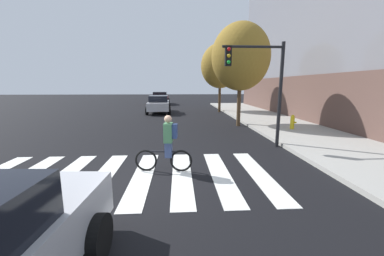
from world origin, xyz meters
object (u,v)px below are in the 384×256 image
Objects in this scene: traffic_light_near at (261,77)px; fire_hydrant at (292,122)px; street_tree_near at (241,57)px; sedan_far at (160,98)px; cyclist at (167,144)px; sedan_mid at (159,104)px; street_tree_mid at (220,66)px.

traffic_light_near is 4.93m from fire_hydrant.
fire_hydrant is 4.88m from street_tree_near.
sedan_far reaches higher than fire_hydrant.
cyclist is 8.75m from fire_hydrant.
street_tree_mid is at bearing 3.83° from sedan_mid.
fire_hydrant is (8.12, -9.37, -0.29)m from sedan_mid.
traffic_light_near is at bearing -95.52° from street_tree_near.
street_tree_near reaches higher than cyclist.
street_tree_mid reaches higher than sedan_far.
sedan_far is 2.83× the size of cyclist.
street_tree_mid is (6.32, -9.38, 3.44)m from sedan_far.
fire_hydrant is at bearing -65.55° from sedan_far.
cyclist is (2.08, -24.84, -0.02)m from sedan_far.
street_tree_mid is at bearing 87.16° from traffic_light_near.
traffic_light_near is at bearing -133.97° from fire_hydrant.
cyclist reaches higher than fire_hydrant.
sedan_mid is 0.74× the size of street_tree_mid.
cyclist is at bearing -105.34° from street_tree_mid.
sedan_far is at bearing 94.78° from cyclist.
street_tree_near is at bearing 61.96° from cyclist.
cyclist is 0.27× the size of street_tree_near.
street_tree_near reaches higher than traffic_light_near.
sedan_mid is 15.16m from cyclist.
sedan_mid is at bearing 112.21° from traffic_light_near.
sedan_mid reaches higher than fire_hydrant.
cyclist is at bearing -84.32° from sedan_mid.
cyclist reaches higher than sedan_far.
cyclist is at bearing -118.04° from street_tree_near.
street_tree_near is 7.77m from street_tree_mid.
cyclist is 4.87m from traffic_light_near.
sedan_far is 24.93m from cyclist.
cyclist is 16.41m from street_tree_mid.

